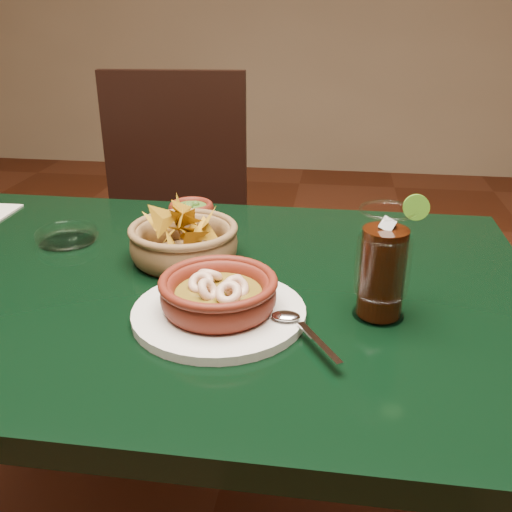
# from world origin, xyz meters

# --- Properties ---
(dining_table) EXTENTS (1.20, 0.80, 0.75)m
(dining_table) POSITION_xyz_m (0.00, 0.00, 0.65)
(dining_table) COLOR black
(dining_table) RESTS_ON ground
(dining_chair) EXTENTS (0.50, 0.50, 1.00)m
(dining_chair) POSITION_xyz_m (-0.23, 0.71, 0.55)
(dining_chair) COLOR black
(dining_chair) RESTS_ON ground
(shrimp_plate) EXTENTS (0.31, 0.26, 0.08)m
(shrimp_plate) POSITION_xyz_m (0.10, -0.11, 0.78)
(shrimp_plate) COLOR silver
(shrimp_plate) RESTS_ON dining_table
(chip_basket) EXTENTS (0.23, 0.23, 0.15)m
(chip_basket) POSITION_xyz_m (-0.01, 0.08, 0.79)
(chip_basket) COLOR brown
(chip_basket) RESTS_ON dining_table
(guacamole_ramekin) EXTENTS (0.12, 0.12, 0.04)m
(guacamole_ramekin) POSITION_xyz_m (-0.05, 0.30, 0.77)
(guacamole_ramekin) COLOR #54180E
(guacamole_ramekin) RESTS_ON dining_table
(cola_drink) EXTENTS (0.17, 0.17, 0.19)m
(cola_drink) POSITION_xyz_m (0.33, -0.08, 0.83)
(cola_drink) COLOR white
(cola_drink) RESTS_ON dining_table
(glass_ashtray) EXTENTS (0.13, 0.13, 0.03)m
(glass_ashtray) POSITION_xyz_m (-0.25, 0.13, 0.76)
(glass_ashtray) COLOR white
(glass_ashtray) RESTS_ON dining_table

